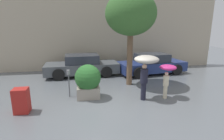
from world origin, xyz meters
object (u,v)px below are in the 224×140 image
Objects in this scene: parked_car_far at (151,64)px; street_tree at (131,14)px; newspaper_box at (21,101)px; person_child at (167,72)px; parking_meter at (69,78)px; planter_box at (88,80)px; person_adult at (146,64)px; parked_car_near at (82,66)px.

street_tree reaches higher than parked_car_far.
newspaper_box is (-4.61, -2.49, -3.15)m from street_tree.
person_child is 1.62× the size of newspaper_box.
parked_car_far is 5.08× the size of newspaper_box.
person_child is 1.20× the size of parking_meter.
person_child is at bearing 4.37° from newspaper_box.
planter_box is at bearing -145.88° from street_tree.
person_adult reaches higher than parking_meter.
person_adult is 4.58m from parked_car_far.
person_child is at bearing -143.95° from parked_car_near.
person_child is 4.23m from parked_car_far.
parked_car_near is 3.62m from parking_meter.
person_adult reaches higher than planter_box.
street_tree is at bearing 28.43° from newspaper_box.
parking_meter is (-5.09, -3.29, 0.26)m from parked_car_far.
planter_box is 2.60m from newspaper_box.
parked_car_far is (4.52, -0.27, -0.00)m from parked_car_near.
planter_box reaches higher than person_child.
planter_box is 0.31× the size of street_tree.
street_tree is 3.89× the size of parking_meter.
person_child is at bearing -40.32° from person_adult.
planter_box is 0.32× the size of parked_car_near.
planter_box is at bearing 130.61° from person_child.
street_tree reaches higher than parked_car_near.
person_adult is at bearing -13.62° from parking_meter.
planter_box is 1.21× the size of parking_meter.
street_tree reaches higher than newspaper_box.
parked_car_near is (-2.61, 4.34, -0.89)m from person_adult.
street_tree is at bearing 22.61° from parking_meter.
parked_car_far is at bearing 32.89° from parking_meter.
person_child reaches higher than parked_car_far.
planter_box is at bearing -16.35° from parking_meter.
parked_car_far is at bearing 34.17° from newspaper_box.
person_adult is at bearing 138.70° from person_child.
newspaper_box is at bearing 115.97° from parked_car_far.
street_tree is 4.27m from parking_meter.
street_tree is (-0.14, 2.03, 2.09)m from person_adult.
parking_meter is at bearing 114.68° from parked_car_far.
parked_car_far is at bearing -96.71° from parked_car_near.
parked_car_far is 4.15m from street_tree.
person_child is 5.76m from newspaper_box.
newspaper_box is at bearing -141.92° from parking_meter.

